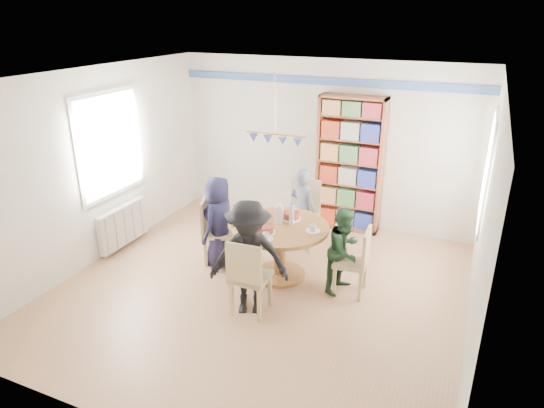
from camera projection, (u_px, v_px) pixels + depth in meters
The scene contains 14 objects.
ground at pixel (260, 289), 6.31m from camera, with size 5.00×5.00×0.00m, color #A97F59.
room_shell at pixel (268, 148), 6.53m from camera, with size 5.00×5.00×5.00m.
radiator at pixel (123, 225), 7.33m from camera, with size 0.12×1.00×0.60m.
dining_table at pixel (280, 239), 6.43m from camera, with size 1.30×1.30×0.75m.
chair_left at pixel (213, 227), 6.83m from camera, with size 0.54×0.54×0.96m.
chair_right at pixel (357, 259), 6.04m from camera, with size 0.42×0.42×0.90m.
chair_far at pixel (303, 210), 7.31m from camera, with size 0.48×0.48×1.03m.
chair_near at pixel (248, 275), 5.59m from camera, with size 0.45×0.45×0.98m.
person_left at pixel (219, 222), 6.73m from camera, with size 0.63×0.41×1.29m, color #171733.
person_right at pixel (344, 250), 6.11m from camera, with size 0.55×0.43×1.13m, color #19321D.
person_far at pixel (303, 209), 7.21m from camera, with size 0.46×0.30×1.25m, color gray.
person_near at pixel (249, 258), 5.61m from camera, with size 0.92×0.53×1.42m, color black.
bookshelf at pixel (350, 166), 7.71m from camera, with size 1.04×0.31×2.18m.
tableware at pixel (279, 220), 6.36m from camera, with size 1.10×1.10×0.29m.
Camera 1 is at (2.33, -4.92, 3.38)m, focal length 32.00 mm.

